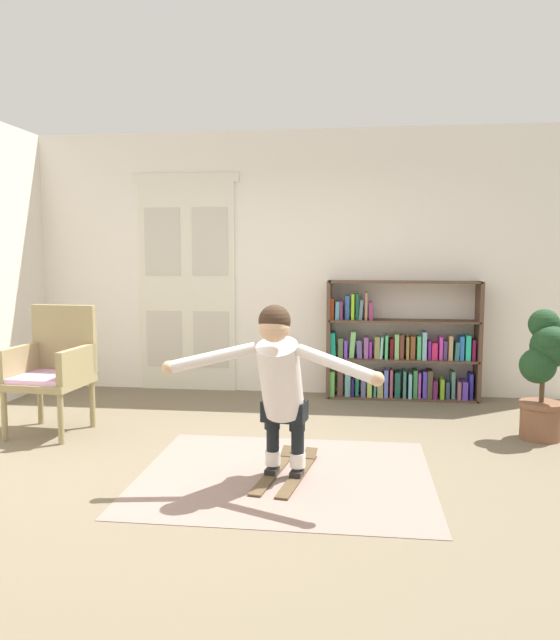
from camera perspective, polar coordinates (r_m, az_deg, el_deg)
The scene contains 9 objects.
ground_plane at distance 4.59m, azimuth -1.89°, elevation -13.66°, with size 7.20×7.20×0.00m, color #6A5E49.
back_wall at distance 6.90m, azimuth 1.46°, elevation 5.26°, with size 6.00×0.10×2.90m, color silver.
double_door at distance 7.08m, azimuth -8.58°, elevation 3.44°, with size 1.22×0.05×2.45m.
rug at distance 4.47m, azimuth 0.47°, elevation -14.17°, with size 2.04×1.74×0.01m, color gray.
bookshelf at distance 6.76m, azimuth 10.86°, elevation -2.99°, with size 1.62×0.30×1.27m.
wicker_chair at distance 5.75m, azimuth -20.23°, elevation -3.99°, with size 0.64×0.64×1.10m.
potted_plant at distance 5.62m, azimuth 23.26°, elevation -4.06°, with size 0.44×0.43×1.09m.
skis_pair at distance 4.49m, azimuth 0.58°, elevation -13.81°, with size 0.40×0.92×0.07m.
person_skier at distance 4.14m, azimuth -0.03°, elevation -5.32°, with size 1.45×0.70×1.16m.
Camera 1 is at (0.68, -4.27, 1.56)m, focal length 34.64 mm.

